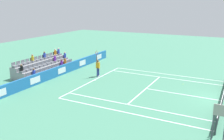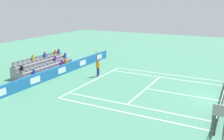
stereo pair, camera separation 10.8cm
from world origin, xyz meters
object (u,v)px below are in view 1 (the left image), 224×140
at_px(tennis_net, 224,95).
at_px(tennis_player, 98,67).
at_px(umpire_chair, 220,117).
at_px(loose_tennis_ball, 183,84).

relative_size(tennis_net, tennis_player, 4.19).
distance_m(tennis_player, umpire_chair, 14.81).
relative_size(umpire_chair, loose_tennis_ball, 34.41).
relative_size(tennis_net, umpire_chair, 5.12).
relative_size(tennis_player, loose_tennis_ball, 41.97).
distance_m(tennis_net, umpire_chair, 6.84).
relative_size(tennis_net, loose_tennis_ball, 176.03).
bearing_deg(tennis_player, tennis_net, 83.71).
xyz_separation_m(tennis_player, umpire_chair, (8.10, 12.39, 0.53)).
xyz_separation_m(tennis_net, tennis_player, (-1.34, -12.20, 0.50)).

